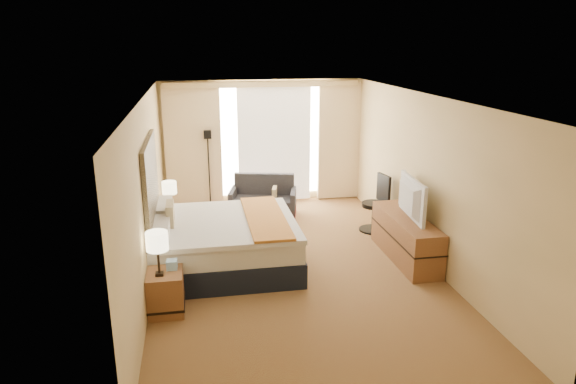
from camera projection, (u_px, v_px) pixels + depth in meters
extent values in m
cube|color=#582719|center=(293.00, 267.00, 7.96)|extent=(4.20, 7.00, 0.02)
cube|color=white|center=(294.00, 98.00, 7.22)|extent=(4.20, 7.00, 0.02)
cube|color=#E3C28A|center=(262.00, 142.00, 10.89)|extent=(4.20, 0.02, 2.60)
cube|color=#E3C28A|center=(373.00, 299.00, 4.29)|extent=(4.20, 0.02, 2.60)
cube|color=#E3C28A|center=(147.00, 194.00, 7.23)|extent=(0.02, 7.00, 2.60)
cube|color=#E3C28A|center=(426.00, 180.00, 7.96)|extent=(0.02, 7.00, 2.60)
cube|color=black|center=(151.00, 191.00, 7.43)|extent=(0.06, 1.85, 1.50)
cube|color=brown|center=(166.00, 292.00, 6.57)|extent=(0.45, 0.52, 0.55)
cube|color=brown|center=(172.00, 226.00, 8.93)|extent=(0.45, 0.52, 0.55)
cube|color=brown|center=(406.00, 238.00, 8.18)|extent=(0.50, 1.80, 0.70)
cube|color=white|center=(274.00, 141.00, 10.90)|extent=(2.30, 0.02, 2.30)
cube|color=beige|center=(193.00, 147.00, 10.54)|extent=(1.15, 0.09, 2.50)
cube|color=beige|center=(339.00, 142.00, 11.07)|extent=(0.90, 0.09, 2.50)
cube|color=white|center=(274.00, 144.00, 10.88)|extent=(1.55, 0.04, 2.50)
cube|color=#E3C28A|center=(262.00, 84.00, 10.40)|extent=(4.00, 0.16, 0.12)
cube|color=black|center=(224.00, 255.00, 7.94)|extent=(2.21, 2.00, 0.37)
cube|color=silver|center=(223.00, 234.00, 7.84)|extent=(2.16, 1.95, 0.32)
cube|color=silver|center=(228.00, 223.00, 7.80)|extent=(2.02, 2.02, 0.07)
cube|color=#B7772A|center=(265.00, 217.00, 7.88)|extent=(0.58, 2.02, 0.04)
cube|color=silver|center=(158.00, 230.00, 7.13)|extent=(0.29, 0.82, 0.19)
cube|color=silver|center=(162.00, 208.00, 8.05)|extent=(0.29, 0.82, 0.19)
cube|color=beige|center=(170.00, 215.00, 7.60)|extent=(0.11, 0.44, 0.38)
cube|color=#57181A|center=(263.00, 210.00, 10.23)|extent=(1.42, 0.98, 0.23)
cube|color=#2F2E33|center=(263.00, 202.00, 10.13)|extent=(1.30, 0.82, 0.15)
cube|color=#2F2E33|center=(264.00, 186.00, 10.37)|extent=(1.20, 0.41, 0.51)
cube|color=#2F2E33|center=(233.00, 200.00, 10.20)|extent=(0.25, 0.70, 0.42)
cube|color=#2F2E33|center=(293.00, 201.00, 10.13)|extent=(0.25, 0.70, 0.42)
cube|color=beige|center=(275.00, 195.00, 10.07)|extent=(0.15, 0.33, 0.30)
cube|color=black|center=(211.00, 206.00, 10.87)|extent=(0.20, 0.20, 0.02)
cylinder|color=black|center=(209.00, 172.00, 10.66)|extent=(0.03, 0.03, 1.44)
cube|color=black|center=(207.00, 134.00, 10.43)|extent=(0.15, 0.15, 0.17)
cylinder|color=black|center=(373.00, 230.00, 9.48)|extent=(0.51, 0.51, 0.03)
cylinder|color=black|center=(373.00, 217.00, 9.41)|extent=(0.06, 0.06, 0.46)
cylinder|color=black|center=(374.00, 205.00, 9.34)|extent=(0.45, 0.45, 0.07)
cube|color=black|center=(384.00, 188.00, 9.32)|extent=(0.12, 0.41, 0.51)
cube|color=black|center=(160.00, 274.00, 6.42)|extent=(0.10, 0.10, 0.04)
cylinder|color=black|center=(158.00, 260.00, 6.36)|extent=(0.03, 0.03, 0.34)
cylinder|color=#FFF2BF|center=(157.00, 241.00, 6.29)|extent=(0.27, 0.27, 0.24)
cube|color=black|center=(171.00, 210.00, 8.85)|extent=(0.09, 0.09, 0.04)
cylinder|color=black|center=(170.00, 200.00, 8.80)|extent=(0.03, 0.03, 0.31)
cylinder|color=#FFF2BF|center=(169.00, 188.00, 8.74)|extent=(0.25, 0.25, 0.21)
cube|color=#88AFD2|center=(172.00, 265.00, 6.58)|extent=(0.14, 0.14, 0.12)
cube|color=black|center=(170.00, 211.00, 8.73)|extent=(0.21, 0.18, 0.07)
imported|color=black|center=(406.00, 198.00, 7.98)|extent=(0.24, 1.11, 0.63)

